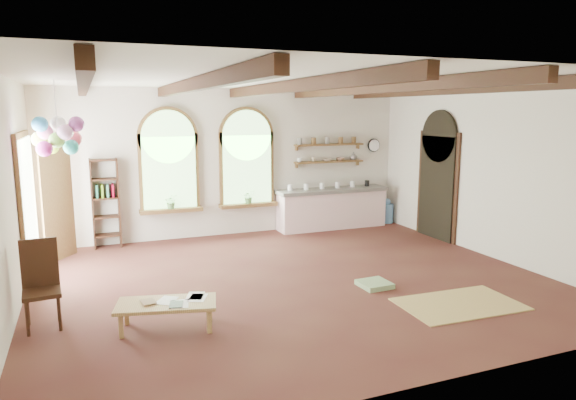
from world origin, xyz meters
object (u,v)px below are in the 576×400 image
kitchen_counter (332,208)px  balloon_cluster (58,136)px  side_chair (43,303)px  coffee_table (166,305)px

kitchen_counter → balloon_cluster: size_ratio=2.33×
kitchen_counter → balloon_cluster: balloon_cluster is taller
side_chair → kitchen_counter: bearing=32.0°
coffee_table → balloon_cluster: 3.41m
kitchen_counter → coffee_table: 6.26m
kitchen_counter → coffee_table: size_ratio=2.01×
side_chair → balloon_cluster: balloon_cluster is taller
side_chair → balloon_cluster: (0.25, 1.83, 2.03)m
kitchen_counter → coffee_table: (-4.50, -4.35, -0.17)m
balloon_cluster → coffee_table: bearing=-64.0°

